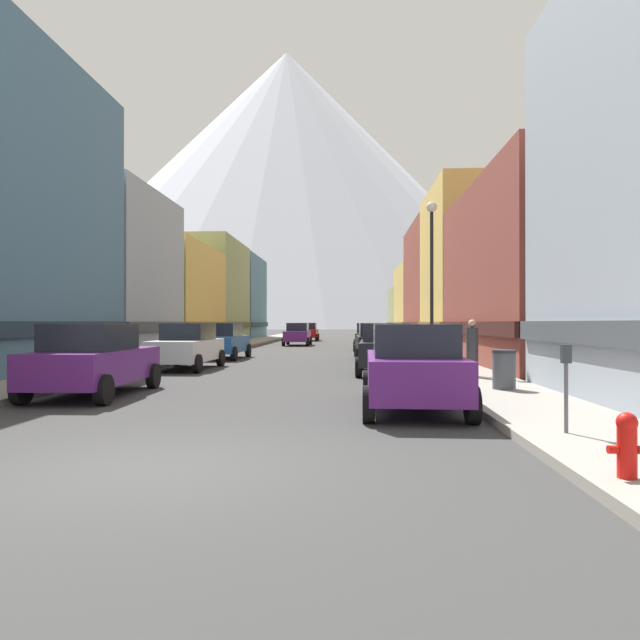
% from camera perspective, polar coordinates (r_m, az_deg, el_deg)
% --- Properties ---
extents(ground_plane, '(400.00, 400.00, 0.00)m').
position_cam_1_polar(ground_plane, '(7.60, -16.78, -14.04)').
color(ground_plane, '#373737').
extents(sidewalk_left, '(2.50, 100.00, 0.15)m').
position_cam_1_polar(sidewalk_left, '(42.89, -8.87, -2.57)').
color(sidewalk_left, gray).
rests_on(sidewalk_left, ground).
extents(sidewalk_right, '(2.50, 100.00, 0.15)m').
position_cam_1_polar(sidewalk_right, '(42.16, 8.03, -2.61)').
color(sidewalk_right, gray).
rests_on(sidewalk_right, ground).
extents(storefront_left_2, '(7.67, 9.01, 8.71)m').
position_cam_1_polar(storefront_left_2, '(32.89, -21.72, 3.93)').
color(storefront_left_2, '#99A5B2').
rests_on(storefront_left_2, ground).
extents(storefront_left_3, '(9.47, 11.38, 7.30)m').
position_cam_1_polar(storefront_left_3, '(42.99, -16.93, 2.03)').
color(storefront_left_3, '#D8B259').
rests_on(storefront_left_3, ground).
extents(storefront_left_4, '(7.79, 11.46, 9.22)m').
position_cam_1_polar(storefront_left_4, '(53.69, -11.94, 2.57)').
color(storefront_left_4, '#8C9966').
rests_on(storefront_left_4, ground).
extents(storefront_left_5, '(8.22, 11.30, 9.14)m').
position_cam_1_polar(storefront_left_5, '(65.33, -9.44, 2.03)').
color(storefront_left_5, slate).
rests_on(storefront_left_5, ground).
extents(storefront_right_1, '(8.81, 13.68, 7.54)m').
position_cam_1_polar(storefront_right_1, '(25.86, 23.96, 3.80)').
color(storefront_right_1, brown).
rests_on(storefront_right_1, ground).
extents(storefront_right_2, '(7.12, 10.08, 10.09)m').
position_cam_1_polar(storefront_right_2, '(37.26, 16.01, 4.47)').
color(storefront_right_2, '#D8B259').
rests_on(storefront_right_2, ground).
extents(storefront_right_3, '(8.90, 11.96, 9.74)m').
position_cam_1_polar(storefront_right_3, '(48.37, 14.02, 3.18)').
color(storefront_right_3, brown).
rests_on(storefront_right_3, ground).
extents(storefront_right_4, '(7.20, 11.91, 7.59)m').
position_cam_1_polar(storefront_right_4, '(60.08, 11.00, 1.51)').
color(storefront_right_4, '#D8B259').
rests_on(storefront_right_4, ground).
extents(storefront_right_5, '(9.18, 10.74, 6.03)m').
position_cam_1_polar(storefront_right_5, '(71.67, 10.48, 0.63)').
color(storefront_right_5, '#8C9966').
rests_on(storefront_right_5, ground).
extents(car_left_0, '(2.11, 4.42, 1.78)m').
position_cam_1_polar(car_left_0, '(15.26, -21.47, -3.66)').
color(car_left_0, '#591E72').
rests_on(car_left_0, ground).
extents(car_left_1, '(2.19, 4.46, 1.78)m').
position_cam_1_polar(car_left_1, '(22.94, -13.01, -2.53)').
color(car_left_1, silver).
rests_on(car_left_1, ground).
extents(car_left_2, '(2.17, 4.45, 1.78)m').
position_cam_1_polar(car_left_2, '(29.14, -9.57, -2.04)').
color(car_left_2, '#19478C').
rests_on(car_left_2, ground).
extents(car_right_0, '(2.17, 4.45, 1.78)m').
position_cam_1_polar(car_right_0, '(12.08, 9.17, -4.58)').
color(car_right_0, '#591E72').
rests_on(car_right_0, ground).
extents(car_right_1, '(2.25, 4.48, 1.78)m').
position_cam_1_polar(car_right_1, '(20.74, 6.55, -2.77)').
color(car_right_1, black).
rests_on(car_right_1, ground).
extents(car_right_2, '(2.11, 4.42, 1.78)m').
position_cam_1_polar(car_right_2, '(28.55, 5.54, -2.08)').
color(car_right_2, black).
rests_on(car_right_2, ground).
extents(car_right_3, '(2.13, 4.43, 1.78)m').
position_cam_1_polar(car_right_3, '(37.69, 4.90, -1.64)').
color(car_right_3, '#265933').
rests_on(car_right_3, ground).
extents(car_driving_0, '(2.06, 4.40, 1.78)m').
position_cam_1_polar(car_driving_0, '(45.62, -2.24, -1.40)').
color(car_driving_0, '#591E72').
rests_on(car_driving_0, ground).
extents(car_driving_1, '(2.06, 4.40, 1.78)m').
position_cam_1_polar(car_driving_1, '(57.27, -1.19, -1.17)').
color(car_driving_1, '#9E1111').
rests_on(car_driving_1, ground).
extents(fire_hydrant_near, '(0.40, 0.22, 0.70)m').
position_cam_1_polar(fire_hydrant_near, '(7.09, 28.10, -10.68)').
color(fire_hydrant_near, red).
rests_on(fire_hydrant_near, sidewalk_right).
extents(parking_meter_near, '(0.14, 0.10, 1.33)m').
position_cam_1_polar(parking_meter_near, '(9.46, 23.17, -5.07)').
color(parking_meter_near, '#595960').
rests_on(parking_meter_near, sidewalk_right).
extents(trash_bin_right, '(0.59, 0.59, 0.98)m').
position_cam_1_polar(trash_bin_right, '(15.14, 17.75, -4.67)').
color(trash_bin_right, '#4C5156').
rests_on(trash_bin_right, sidewalk_right).
extents(pedestrian_0, '(0.36, 0.36, 1.75)m').
position_cam_1_polar(pedestrian_0, '(18.24, 14.83, -2.91)').
color(pedestrian_0, '#333338').
rests_on(pedestrian_0, sidewalk_right).
extents(streetlamp_right, '(0.36, 0.36, 5.86)m').
position_cam_1_polar(streetlamp_right, '(20.45, 11.00, 5.85)').
color(streetlamp_right, black).
rests_on(streetlamp_right, sidewalk_right).
extents(mountain_backdrop, '(238.66, 238.66, 127.97)m').
position_cam_1_polar(mountain_backdrop, '(275.65, -3.35, 12.78)').
color(mountain_backdrop, silver).
rests_on(mountain_backdrop, ground).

